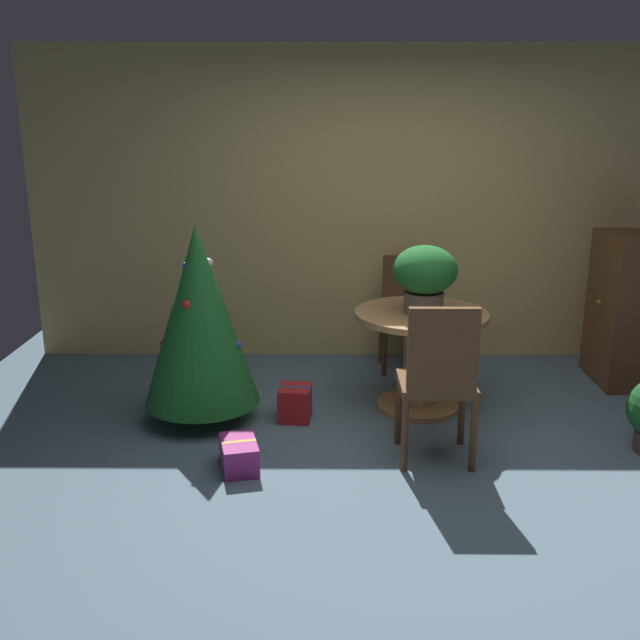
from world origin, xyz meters
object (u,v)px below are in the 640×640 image
at_px(wooden_chair_far, 407,305).
at_px(gift_box_purple, 239,455).
at_px(gift_box_red, 295,403).
at_px(holiday_tree, 199,316).
at_px(wooden_cabinet, 631,309).
at_px(round_dining_table, 420,348).
at_px(wooden_chair_near, 439,376).
at_px(flower_vase, 425,274).

xyz_separation_m(wooden_chair_far, gift_box_purple, (-1.19, -1.85, -0.44)).
xyz_separation_m(wooden_chair_far, gift_box_red, (-0.88, -1.10, -0.42)).
xyz_separation_m(holiday_tree, wooden_cabinet, (3.23, 0.78, -0.16)).
relative_size(round_dining_table, gift_box_purple, 2.63).
distance_m(holiday_tree, wooden_cabinet, 3.33).
height_order(wooden_chair_far, wooden_cabinet, wooden_cabinet).
distance_m(round_dining_table, holiday_tree, 1.56).
height_order(round_dining_table, wooden_cabinet, wooden_cabinet).
bearing_deg(wooden_chair_near, holiday_tree, 156.88).
bearing_deg(gift_box_red, gift_box_purple, -112.25).
distance_m(round_dining_table, gift_box_purple, 1.56).
relative_size(flower_vase, wooden_chair_near, 0.47).
distance_m(round_dining_table, flower_vase, 0.54).
bearing_deg(wooden_chair_near, wooden_cabinet, 39.96).
bearing_deg(flower_vase, gift_box_red, -169.26).
bearing_deg(wooden_chair_near, round_dining_table, 90.00).
height_order(wooden_chair_far, gift_box_red, wooden_chair_far).
height_order(flower_vase, wooden_chair_near, flower_vase).
bearing_deg(gift_box_purple, wooden_chair_near, 4.17).
bearing_deg(gift_box_red, flower_vase, 10.74).
distance_m(round_dining_table, wooden_chair_far, 0.91).
distance_m(flower_vase, wooden_chair_near, 0.93).
bearing_deg(wooden_chair_near, wooden_chair_far, 90.00).
xyz_separation_m(flower_vase, gift_box_red, (-0.89, -0.17, -0.88)).
relative_size(flower_vase, gift_box_purple, 1.33).
relative_size(holiday_tree, gift_box_red, 5.30).
height_order(flower_vase, holiday_tree, holiday_tree).
distance_m(round_dining_table, wooden_chair_near, 0.87).
xyz_separation_m(holiday_tree, gift_box_purple, (0.34, -0.74, -0.66)).
xyz_separation_m(round_dining_table, wooden_cabinet, (1.71, 0.57, 0.14)).
height_order(round_dining_table, gift_box_red, round_dining_table).
bearing_deg(gift_box_red, wooden_chair_far, 51.41).
bearing_deg(gift_box_purple, flower_vase, 37.41).
relative_size(holiday_tree, wooden_cabinet, 1.15).
bearing_deg(round_dining_table, holiday_tree, -172.16).
distance_m(holiday_tree, gift_box_red, 0.90).
height_order(round_dining_table, flower_vase, flower_vase).
bearing_deg(wooden_cabinet, round_dining_table, -161.47).
bearing_deg(wooden_chair_far, wooden_cabinet, -10.94).
relative_size(holiday_tree, gift_box_purple, 3.81).
xyz_separation_m(wooden_chair_near, wooden_chair_far, (0.00, 1.76, -0.03)).
height_order(gift_box_red, wooden_cabinet, wooden_cabinet).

